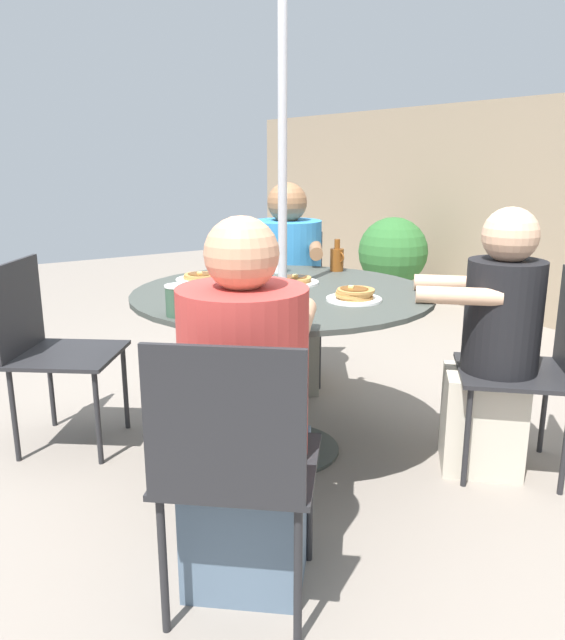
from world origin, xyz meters
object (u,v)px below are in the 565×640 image
Objects in this scene: pancake_plate_e at (354,295)px; diner_west at (246,426)px; pancake_plate_a at (200,278)px; pancake_plate_c at (294,281)px; patio_chair_east at (288,295)px; patio_chair_west at (235,459)px; patio_chair_north at (536,360)px; pancake_plate_d at (255,307)px; diner_north at (493,351)px; drinking_glass_a at (279,260)px; syrup_bottle at (337,259)px; diner_east at (287,296)px; patio_table at (282,324)px; patio_chair_south at (49,341)px; coffee_cup at (177,300)px; drinking_glass_b at (224,292)px; pancake_plate_b at (243,292)px; potted_shrub at (393,256)px.

diner_west is at bearing -62.12° from pancake_plate_e.
pancake_plate_c is at bearing 48.42° from pancake_plate_a.
patio_chair_east is 3.88× the size of pancake_plate_e.
patio_chair_west is at bearing -21.22° from pancake_plate_a.
patio_chair_north reaches higher than pancake_plate_d.
diner_north is at bearing 71.42° from pancake_plate_d.
drinking_glass_a reaches higher than pancake_plate_a.
diner_north is (-0.12, -0.13, 0.03)m from patio_chair_north.
syrup_bottle is at bearing 59.16° from patio_chair_north.
pancake_plate_e is (-0.29, -0.52, 0.25)m from diner_north.
syrup_bottle reaches higher than pancake_plate_a.
diner_east is 0.82m from pancake_plate_a.
patio_table is 0.49m from drinking_glass_a.
patio_chair_south is (-1.36, -1.66, 0.00)m from patio_chair_north.
patio_table is 1.10× the size of diner_east.
diner_north reaches higher than patio_chair_west.
pancake_plate_d is 0.96m from syrup_bottle.
diner_east reaches higher than coffee_cup.
drinking_glass_a is 0.73m from drinking_glass_b.
pancake_plate_b reaches higher than patio_table.
patio_chair_south is (0.11, -1.37, -0.03)m from diner_east.
patio_chair_east is at bearing -60.03° from potted_shrub.
drinking_glass_b reaches higher than pancake_plate_a.
patio_chair_west is 3.88× the size of pancake_plate_b.
patio_chair_west is 3.88× the size of pancake_plate_d.
pancake_plate_e is (1.20, -0.45, 0.27)m from patio_chair_east.
patio_chair_south is 5.39× the size of syrup_bottle.
pancake_plate_b is at bearing -47.76° from drinking_glass_a.
patio_chair_west and coffee_cup have the same top height.
syrup_bottle reaches higher than pancake_plate_c.
patio_chair_east is 1.00× the size of patio_chair_south.
diner_west is at bearing -48.08° from syrup_bottle.
drinking_glass_a reaches higher than coffee_cup.
patio_chair_south is at bearing -109.47° from pancake_plate_a.
pancake_plate_d is (1.03, -0.80, 0.25)m from diner_east.
diner_north is 1.30× the size of patio_chair_south.
drinking_glass_a is at bearing 162.29° from pancake_plate_c.
pancake_plate_e is at bearing 65.20° from drinking_glass_b.
diner_east is 0.77m from pancake_plate_c.
pancake_plate_b is (-0.84, 0.49, 0.27)m from patio_chair_west.
patio_chair_north is 1.26m from pancake_plate_b.
pancake_plate_d reaches higher than pancake_plate_a.
patio_table is 0.60m from syrup_bottle.
drinking_glass_a is at bearing 85.97° from diner_east.
diner_north reaches higher than syrup_bottle.
coffee_cup reaches higher than potted_shrub.
diner_north is (0.61, 0.67, -0.08)m from patio_table.
pancake_plate_c is (-0.83, -0.66, 0.27)m from patio_chair_north.
coffee_cup is (0.27, -0.69, 0.04)m from pancake_plate_c.
potted_shrub is (-1.92, 2.39, -0.16)m from patio_table.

